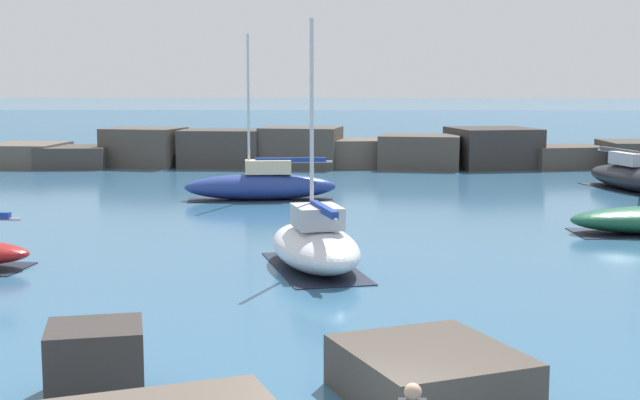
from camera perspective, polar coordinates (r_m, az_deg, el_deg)
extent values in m
cube|color=#235175|center=(117.58, 2.08, 4.89)|extent=(400.00, 116.00, 0.01)
cube|color=brown|center=(61.16, -18.23, 2.76)|extent=(4.67, 5.39, 1.50)
cube|color=#423D38|center=(59.63, -15.45, 2.68)|extent=(4.72, 4.50, 1.36)
cube|color=#4C443D|center=(59.33, -11.18, 3.34)|extent=(5.42, 4.76, 2.49)
cube|color=#423D38|center=(58.14, -6.34, 3.31)|extent=(5.33, 3.72, 2.41)
cube|color=#4C443D|center=(57.58, -1.22, 3.40)|extent=(5.44, 4.61, 2.58)
cube|color=brown|center=(57.97, 2.27, 3.03)|extent=(3.71, 4.23, 1.78)
cube|color=#4C443D|center=(57.29, 6.45, 3.10)|extent=(5.60, 4.85, 2.12)
cube|color=#383330|center=(58.68, 10.98, 3.31)|extent=(6.03, 6.18, 2.53)
cube|color=#4C443D|center=(59.33, 15.32, 2.69)|extent=(5.42, 4.65, 1.41)
cube|color=#423D38|center=(59.70, 19.38, 2.73)|extent=(3.57, 4.85, 1.77)
cube|color=#383330|center=(16.23, -14.18, -9.97)|extent=(1.96, 1.88, 1.28)
cube|color=#4C443D|center=(15.71, 7.04, -11.06)|extent=(3.70, 3.87, 0.93)
ellipsoid|color=black|center=(47.81, 19.50, 1.33)|extent=(4.18, 7.95, 1.27)
cube|color=black|center=(47.88, 19.47, 0.59)|extent=(4.04, 7.57, 0.03)
cube|color=#B2B2B7|center=(48.05, 19.31, 2.51)|extent=(1.82, 2.53, 0.64)
cylinder|color=#BCBCC1|center=(49.00, 18.62, 2.90)|extent=(1.15, 4.07, 0.10)
cube|color=#4C4C51|center=(48.99, 18.62, 3.01)|extent=(1.09, 3.49, 0.20)
ellipsoid|color=white|center=(26.25, -0.32, -3.04)|extent=(3.70, 5.90, 1.27)
cube|color=black|center=(26.37, -0.32, -4.37)|extent=(3.58, 5.62, 0.03)
cube|color=#B2B2B7|center=(25.83, -0.18, -1.07)|extent=(1.67, 1.92, 0.64)
cylinder|color=silver|center=(26.23, -0.53, 4.98)|extent=(0.12, 0.12, 6.04)
cylinder|color=#BCBCC1|center=(25.00, 0.25, -0.83)|extent=(0.89, 2.93, 0.10)
cube|color=navy|center=(24.99, 0.25, -0.60)|extent=(0.87, 2.52, 0.20)
ellipsoid|color=navy|center=(41.61, -3.82, 0.84)|extent=(7.22, 2.51, 1.22)
cube|color=black|center=(41.68, -3.81, 0.03)|extent=(6.86, 2.43, 0.03)
cube|color=beige|center=(41.51, -3.34, 2.13)|extent=(2.21, 1.18, 0.64)
cylinder|color=silver|center=(41.33, -4.61, 6.11)|extent=(0.12, 0.12, 6.43)
cylinder|color=#BCBCC1|center=(41.53, -1.88, 2.45)|extent=(3.87, 0.53, 0.10)
cube|color=navy|center=(41.52, -1.88, 2.59)|extent=(3.31, 0.57, 0.20)
sphere|color=tan|center=(11.46, 5.96, -12.12)|extent=(0.23, 0.23, 0.23)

